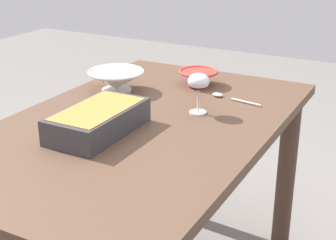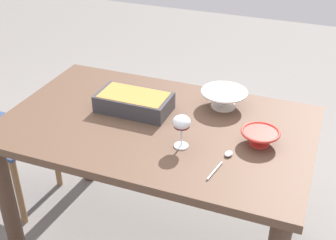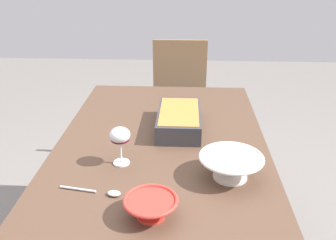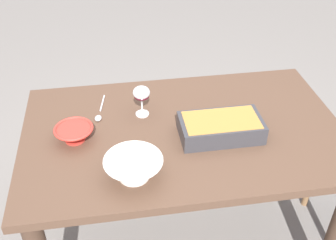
{
  "view_description": "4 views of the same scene",
  "coord_description": "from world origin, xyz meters",
  "px_view_note": "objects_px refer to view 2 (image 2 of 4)",
  "views": [
    {
      "loc": [
        1.35,
        0.83,
        1.39
      ],
      "look_at": [
        0.02,
        0.12,
        0.79
      ],
      "focal_mm": 53.82,
      "sensor_mm": 36.0,
      "label": 1
    },
    {
      "loc": [
        -0.67,
        1.58,
        1.8
      ],
      "look_at": [
        -0.09,
        0.09,
        0.84
      ],
      "focal_mm": 47.56,
      "sensor_mm": 36.0,
      "label": 2
    },
    {
      "loc": [
        -1.36,
        -0.1,
        1.48
      ],
      "look_at": [
        0.03,
        -0.03,
        0.85
      ],
      "focal_mm": 40.45,
      "sensor_mm": 36.0,
      "label": 3
    },
    {
      "loc": [
        -0.29,
        -1.37,
        1.84
      ],
      "look_at": [
        -0.06,
        0.03,
        0.79
      ],
      "focal_mm": 43.57,
      "sensor_mm": 36.0,
      "label": 4
    }
  ],
  "objects_px": {
    "dining_table": "(157,146)",
    "wine_glass": "(182,124)",
    "small_bowl": "(260,137)",
    "mixing_bowl": "(224,98)",
    "serving_spoon": "(225,159)",
    "casserole_dish": "(134,102)"
  },
  "relations": [
    {
      "from": "wine_glass",
      "to": "small_bowl",
      "type": "bearing_deg",
      "value": -156.04
    },
    {
      "from": "dining_table",
      "to": "casserole_dish",
      "type": "height_order",
      "value": "casserole_dish"
    },
    {
      "from": "wine_glass",
      "to": "serving_spoon",
      "type": "relative_size",
      "value": 0.7
    },
    {
      "from": "dining_table",
      "to": "mixing_bowl",
      "type": "relative_size",
      "value": 6.22
    },
    {
      "from": "wine_glass",
      "to": "serving_spoon",
      "type": "height_order",
      "value": "wine_glass"
    },
    {
      "from": "mixing_bowl",
      "to": "serving_spoon",
      "type": "bearing_deg",
      "value": 105.91
    },
    {
      "from": "dining_table",
      "to": "small_bowl",
      "type": "xyz_separation_m",
      "value": [
        -0.46,
        0.0,
        0.17
      ]
    },
    {
      "from": "mixing_bowl",
      "to": "small_bowl",
      "type": "distance_m",
      "value": 0.34
    },
    {
      "from": "mixing_bowl",
      "to": "serving_spoon",
      "type": "distance_m",
      "value": 0.44
    },
    {
      "from": "small_bowl",
      "to": "serving_spoon",
      "type": "xyz_separation_m",
      "value": [
        0.1,
        0.16,
        -0.03
      ]
    },
    {
      "from": "dining_table",
      "to": "small_bowl",
      "type": "bearing_deg",
      "value": 179.39
    },
    {
      "from": "wine_glass",
      "to": "casserole_dish",
      "type": "height_order",
      "value": "wine_glass"
    },
    {
      "from": "dining_table",
      "to": "casserole_dish",
      "type": "bearing_deg",
      "value": -25.25
    },
    {
      "from": "dining_table",
      "to": "serving_spoon",
      "type": "height_order",
      "value": "serving_spoon"
    },
    {
      "from": "casserole_dish",
      "to": "mixing_bowl",
      "type": "relative_size",
      "value": 1.54
    },
    {
      "from": "dining_table",
      "to": "mixing_bowl",
      "type": "distance_m",
      "value": 0.39
    },
    {
      "from": "casserole_dish",
      "to": "wine_glass",
      "type": "bearing_deg",
      "value": 146.47
    },
    {
      "from": "casserole_dish",
      "to": "small_bowl",
      "type": "relative_size",
      "value": 2.1
    },
    {
      "from": "small_bowl",
      "to": "wine_glass",
      "type": "bearing_deg",
      "value": 23.96
    },
    {
      "from": "dining_table",
      "to": "wine_glass",
      "type": "bearing_deg",
      "value": 140.33
    },
    {
      "from": "dining_table",
      "to": "wine_glass",
      "type": "xyz_separation_m",
      "value": [
        -0.17,
        0.14,
        0.24
      ]
    },
    {
      "from": "wine_glass",
      "to": "casserole_dish",
      "type": "bearing_deg",
      "value": -33.53
    }
  ]
}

